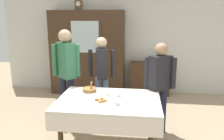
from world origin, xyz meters
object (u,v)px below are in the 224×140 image
mantel_clock (79,5)px  tea_cup_center (117,104)px  bread_basket (90,89)px  tea_cup_near_left (108,94)px  spoon_back_edge (87,99)px  person_near_right_end (102,69)px  bookshelf_low (149,78)px  pastry_plate (101,101)px  wall_cabinet (87,53)px  book_stack (150,60)px  dining_table (108,107)px  person_behind_table_left (66,67)px  tea_cup_far_left (118,95)px  person_by_cabinet (160,80)px  spoon_mid_right (143,94)px

mantel_clock → tea_cup_center: (1.24, -2.79, -1.44)m
bread_basket → tea_cup_near_left: bearing=-28.0°
tea_cup_center → spoon_back_edge: bearing=157.5°
spoon_back_edge → person_near_right_end: person_near_right_end is taller
bookshelf_low → pastry_plate: (-0.79, -2.73, 0.37)m
tea_cup_near_left → tea_cup_center: bearing=-64.7°
wall_cabinet → spoon_back_edge: 2.67m
book_stack → mantel_clock: bearing=-178.4°
book_stack → person_near_right_end: (-0.99, -1.45, 0.06)m
dining_table → person_behind_table_left: person_behind_table_left is taller
wall_cabinet → tea_cup_center: size_ratio=16.31×
dining_table → tea_cup_far_left: tea_cup_far_left is taller
wall_cabinet → tea_cup_center: (1.05, -2.79, -0.26)m
mantel_clock → person_by_cabinet: mantel_clock is taller
tea_cup_center → person_near_right_end: size_ratio=0.08×
spoon_back_edge → dining_table: bearing=0.4°
pastry_plate → spoon_mid_right: (0.60, 0.43, -0.01)m
bookshelf_low → pastry_plate: 2.86m
bookshelf_low → person_by_cabinet: bearing=-87.5°
dining_table → spoon_mid_right: bearing=34.2°
tea_cup_center → person_by_cabinet: person_by_cabinet is taller
bookshelf_low → tea_cup_center: (-0.54, -2.84, 0.38)m
bread_basket → person_by_cabinet: 1.18m
tea_cup_far_left → pastry_plate: 0.33m
tea_cup_far_left → person_near_right_end: 1.13m
bookshelf_low → tea_cup_near_left: 2.58m
tea_cup_near_left → tea_cup_center: 0.43m
person_by_cabinet → dining_table: bearing=-141.0°
wall_cabinet → person_behind_table_left: size_ratio=1.22×
book_stack → tea_cup_center: size_ratio=1.79×
wall_cabinet → tea_cup_far_left: size_ratio=16.31×
mantel_clock → bookshelf_low: mantel_clock is taller
dining_table → book_stack: book_stack is taller
tea_cup_near_left → person_by_cabinet: bearing=28.4°
person_near_right_end → person_by_cabinet: bearing=-27.3°
mantel_clock → spoon_mid_right: size_ratio=2.02×
spoon_mid_right → spoon_back_edge: 0.89m
person_by_cabinet → person_near_right_end: bearing=152.7°
bread_basket → spoon_back_edge: 0.37m
tea_cup_center → person_behind_table_left: 1.50m
dining_table → person_by_cabinet: 1.04m
bookshelf_low → spoon_back_edge: bookshelf_low is taller
mantel_clock → bookshelf_low: bearing=1.6°
bookshelf_low → pastry_plate: size_ratio=3.57×
bookshelf_low → person_by_cabinet: size_ratio=0.64×
tea_cup_near_left → person_behind_table_left: 1.11m
book_stack → spoon_back_edge: (-1.01, -2.64, -0.12)m
pastry_plate → tea_cup_near_left: bearing=77.8°
pastry_plate → spoon_mid_right: bearing=35.7°
tea_cup_near_left → person_near_right_end: (-0.26, 1.00, 0.16)m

